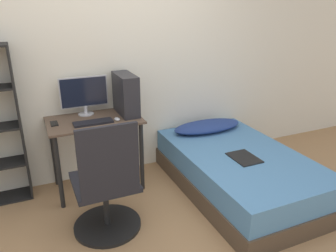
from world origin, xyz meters
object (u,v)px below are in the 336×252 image
monitor (84,94)px  pc_tower (126,94)px  keyboard (93,122)px  office_chair (107,193)px  bed (239,171)px

monitor → pc_tower: (0.40, -0.14, -0.01)m
keyboard → pc_tower: bearing=22.9°
office_chair → monitor: bearing=87.4°
keyboard → pc_tower: size_ratio=0.87×
bed → pc_tower: pc_tower is taller
office_chair → pc_tower: (0.44, 0.82, 0.59)m
office_chair → pc_tower: 1.11m
monitor → office_chair: bearing=-92.6°
bed → monitor: monitor is taller
office_chair → pc_tower: bearing=61.7°
office_chair → pc_tower: pc_tower is taller
bed → monitor: bearing=149.0°
office_chair → monitor: (0.04, 0.96, 0.61)m
keyboard → pc_tower: pc_tower is taller
bed → pc_tower: (-0.99, 0.69, 0.77)m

